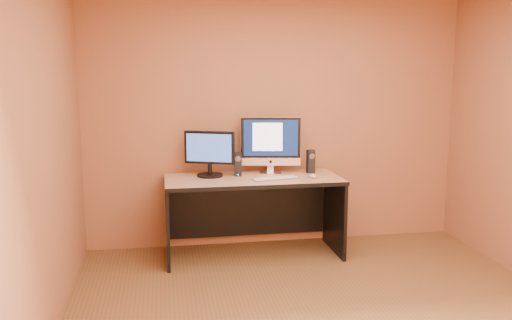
% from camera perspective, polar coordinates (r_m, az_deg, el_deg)
% --- Properties ---
extents(walls, '(4.00, 4.00, 2.60)m').
position_cam_1_polar(walls, '(3.83, 8.24, 0.90)').
color(walls, '#935B3B').
rests_on(walls, ground).
extents(desk, '(1.74, 0.76, 0.80)m').
position_cam_1_polar(desk, '(5.46, -0.30, -5.99)').
color(desk, tan).
rests_on(desk, ground).
extents(imac, '(0.65, 0.33, 0.60)m').
position_cam_1_polar(imac, '(5.53, 1.56, 1.61)').
color(imac, silver).
rests_on(imac, desk).
extents(second_monitor, '(0.58, 0.44, 0.46)m').
position_cam_1_polar(second_monitor, '(5.41, -4.90, 0.64)').
color(second_monitor, black).
rests_on(second_monitor, desk).
extents(speaker_left, '(0.08, 0.09, 0.24)m').
position_cam_1_polar(speaker_left, '(5.44, -1.93, -0.43)').
color(speaker_left, black).
rests_on(speaker_left, desk).
extents(speaker_right, '(0.08, 0.08, 0.24)m').
position_cam_1_polar(speaker_right, '(5.62, 5.77, -0.15)').
color(speaker_right, black).
rests_on(speaker_right, desk).
extents(keyboard, '(0.48, 0.22, 0.02)m').
position_cam_1_polar(keyboard, '(5.28, 2.04, -1.95)').
color(keyboard, '#B2B2B6').
rests_on(keyboard, desk).
extents(mouse, '(0.08, 0.12, 0.04)m').
position_cam_1_polar(mouse, '(5.38, 5.98, -1.67)').
color(mouse, silver).
rests_on(mouse, desk).
extents(cable_a, '(0.05, 0.24, 0.01)m').
position_cam_1_polar(cable_a, '(5.69, 1.82, -1.15)').
color(cable_a, black).
rests_on(cable_a, desk).
extents(cable_b, '(0.12, 0.17, 0.01)m').
position_cam_1_polar(cable_b, '(5.71, 1.59, -1.11)').
color(cable_b, black).
rests_on(cable_b, desk).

